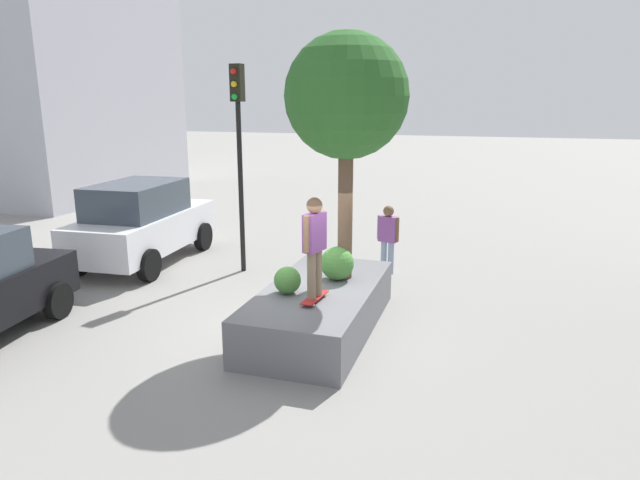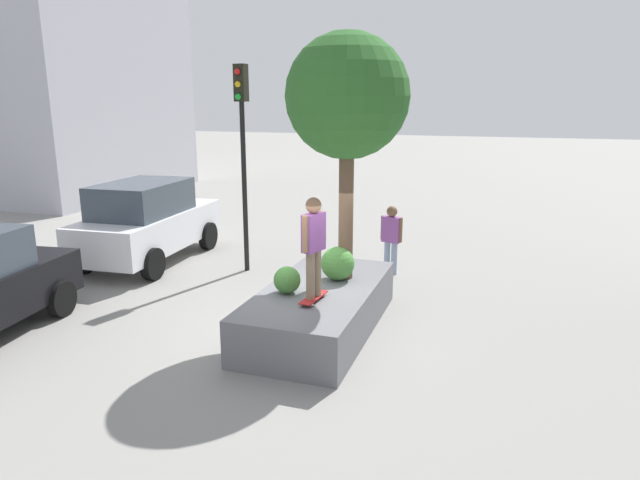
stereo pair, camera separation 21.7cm
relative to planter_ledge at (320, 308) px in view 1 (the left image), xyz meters
name	(u,v)px [view 1 (the left image)]	position (x,y,z in m)	size (l,w,h in m)	color
ground_plane	(297,333)	(-0.29, 0.35, -0.41)	(120.00, 120.00, 0.00)	gray
planter_ledge	(320,308)	(0.00, 0.00, 0.00)	(4.10, 1.93, 0.83)	slate
plaza_tree	(347,98)	(0.72, -0.28, 3.80)	(2.27, 2.27, 4.56)	brown
boxwood_shrub	(337,263)	(0.55, -0.17, 0.74)	(0.65, 0.65, 0.65)	#4C8C3D
hedge_clump	(287,280)	(-0.48, 0.46, 0.66)	(0.49, 0.49, 0.49)	#4C8C3D
skateboard	(315,298)	(-0.71, -0.13, 0.47)	(0.82, 0.28, 0.07)	#A51E1E
skateboarder	(315,241)	(-0.71, -0.13, 1.48)	(0.57, 0.31, 1.73)	#847056
police_car	(142,222)	(2.90, 5.78, 0.67)	(4.71, 2.39, 2.14)	white
traffic_light_corner	(239,135)	(2.97, 2.95, 2.96)	(0.35, 0.29, 4.99)	black
passerby_with_bag	(388,235)	(3.85, -0.54, 0.57)	(0.31, 0.56, 1.70)	#8C9EB7
brick_midrise	(41,4)	(11.71, 16.26, 7.78)	(9.64, 7.79, 16.40)	#B2B2BC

